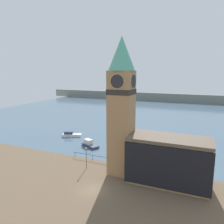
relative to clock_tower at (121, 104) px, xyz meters
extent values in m
plane|color=brown|center=(-1.78, -7.45, -12.90)|extent=(160.00, 160.00, 0.00)
cube|color=slate|center=(-1.78, 63.38, -12.90)|extent=(160.00, 120.00, 0.00)
cube|color=gray|center=(-1.78, 103.38, -10.40)|extent=(180.00, 3.00, 5.00)
cube|color=#333338|center=(-7.63, 3.13, -11.85)|extent=(9.24, 0.08, 0.08)
cylinder|color=#333338|center=(-11.95, 3.13, -12.37)|extent=(0.07, 0.07, 1.05)
cylinder|color=#333338|center=(-7.63, 3.13, -12.37)|extent=(0.07, 0.07, 1.05)
cylinder|color=#333338|center=(-3.31, 3.13, -12.37)|extent=(0.07, 0.07, 1.05)
cube|color=#9E754C|center=(-0.01, 0.01, -3.61)|extent=(4.01, 4.01, 18.58)
cube|color=#2D2823|center=(-0.01, 0.01, 2.10)|extent=(4.13, 4.13, 0.90)
cylinder|color=tan|center=(-0.01, -2.06, 3.94)|extent=(2.50, 0.12, 2.50)
cylinder|color=#232328|center=(-0.01, -2.14, 3.94)|extent=(2.28, 0.12, 2.28)
cylinder|color=tan|center=(2.06, 0.01, 3.94)|extent=(0.12, 2.50, 2.50)
cylinder|color=#232328|center=(2.14, 0.01, 3.94)|extent=(0.12, 2.28, 2.28)
cone|color=#51A88E|center=(-0.01, 0.01, 8.53)|extent=(4.61, 4.61, 5.71)
cube|color=tan|center=(8.61, -0.39, -9.19)|extent=(12.82, 5.83, 7.42)
cube|color=brown|center=(8.61, -0.39, -5.23)|extent=(13.22, 6.23, 0.50)
cube|color=black|center=(8.61, -3.46, -9.04)|extent=(13.32, 0.30, 6.82)
cube|color=#333856|center=(-11.94, 10.13, -12.59)|extent=(5.11, 3.78, 0.61)
cube|color=silver|center=(-12.71, 10.49, -11.73)|extent=(2.46, 2.12, 1.12)
cube|color=silver|center=(-21.10, 15.90, -12.54)|extent=(5.64, 3.59, 0.71)
cube|color=navy|center=(-22.00, 15.53, -11.83)|extent=(2.64, 1.98, 0.71)
cylinder|color=#2D2D33|center=(-2.62, 0.05, -12.61)|extent=(0.25, 0.25, 0.57)
sphere|color=#2D2D33|center=(-2.62, 0.05, -12.32)|extent=(0.26, 0.26, 0.26)
cylinder|color=#2D2D33|center=(-6.80, -0.90, -10.93)|extent=(0.10, 0.10, 3.94)
sphere|color=silver|center=(-6.80, -0.90, -8.86)|extent=(0.32, 0.32, 0.32)
camera|label=1|loc=(13.22, -35.38, 5.53)|focal=35.00mm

